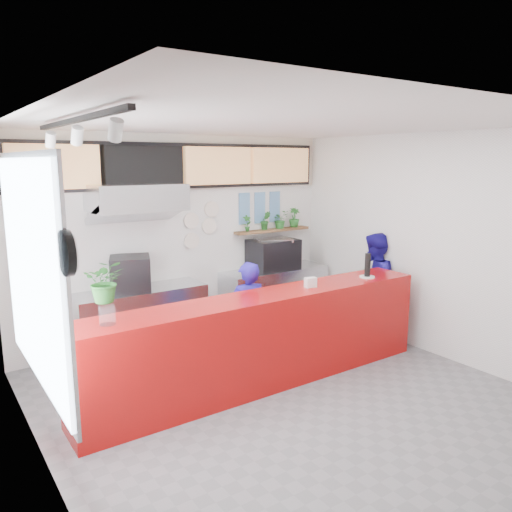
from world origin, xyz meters
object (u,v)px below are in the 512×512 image
staff_center (248,317)px  staff_right (373,285)px  service_counter (263,340)px  panini_oven (130,274)px  pepper_mill (368,265)px  espresso_machine (273,254)px

staff_center → staff_right: bearing=-169.0°
staff_right → service_counter: bearing=-9.2°
panini_oven → pepper_mill: size_ratio=1.69×
service_counter → pepper_mill: pepper_mill is taller
pepper_mill → espresso_machine: bearing=95.4°
pepper_mill → service_counter: bearing=177.9°
service_counter → pepper_mill: bearing=-2.1°
panini_oven → staff_right: bearing=-1.5°
staff_right → pepper_mill: (-0.73, -0.54, 0.48)m
staff_center → espresso_machine: bearing=-125.4°
service_counter → espresso_machine: bearing=50.8°
staff_right → pepper_mill: size_ratio=5.12×
service_counter → panini_oven: 2.10m
panini_oven → espresso_machine: espresso_machine is taller
panini_oven → service_counter: bearing=-42.5°
panini_oven → staff_center: (1.00, -1.34, -0.43)m
panini_oven → espresso_machine: bearing=20.4°
service_counter → staff_right: 2.43m
staff_center → service_counter: bearing=90.6°
panini_oven → espresso_machine: (2.39, 0.00, 0.01)m
staff_center → staff_right: (2.29, 0.02, 0.08)m
service_counter → staff_center: 0.49m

